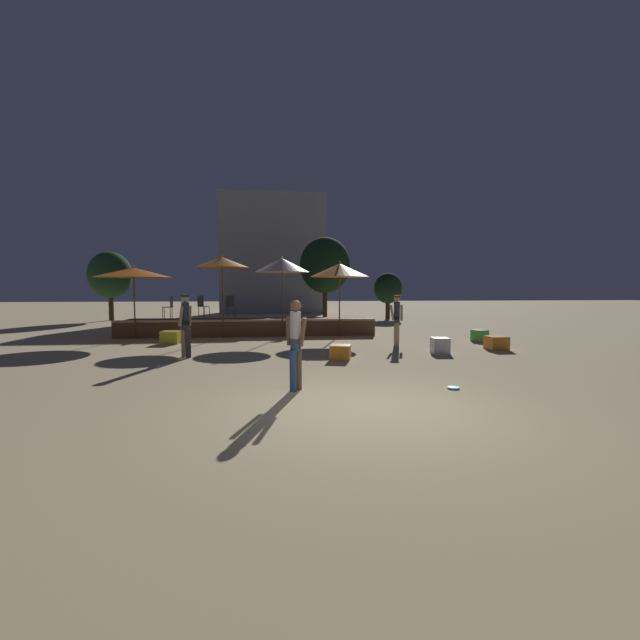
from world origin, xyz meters
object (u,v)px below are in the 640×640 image
cube_seat_2 (480,336)px  bistro_chair_3 (169,305)px  cube_seat_0 (340,352)px  person_1 (186,322)px  patio_umbrella_0 (282,265)px  bistro_chair_1 (298,304)px  bistro_chair_0 (231,304)px  patio_umbrella_1 (133,273)px  cube_seat_4 (496,343)px  person_2 (397,318)px  bistro_chair_2 (202,304)px  person_0 (296,343)px  cube_seat_1 (171,337)px  background_tree_2 (110,275)px  background_tree_1 (388,289)px  frisbee_disc (453,388)px  background_tree_0 (325,265)px  patio_umbrella_2 (340,270)px  patio_umbrella_3 (222,262)px  cube_seat_3 (440,345)px

cube_seat_2 → bistro_chair_3: bistro_chair_3 is taller
cube_seat_0 → person_1: 4.24m
patio_umbrella_0 → bistro_chair_1: size_ratio=3.44×
cube_seat_0 → bistro_chair_0: 7.86m
person_1 → bistro_chair_3: person_1 is taller
patio_umbrella_1 → person_1: bearing=-59.8°
cube_seat_4 → bistro_chair_1: 7.96m
cube_seat_2 → person_2: (-3.26, -0.80, 0.71)m
person_2 → bistro_chair_0: size_ratio=1.83×
patio_umbrella_1 → bistro_chair_2: size_ratio=3.11×
person_2 → person_0: bearing=-32.5°
cube_seat_1 → cube_seat_4: bearing=-14.5°
person_2 → bistro_chair_0: 7.28m
person_1 → person_2: size_ratio=1.04×
person_1 → cube_seat_1: bearing=-38.2°
cube_seat_1 → patio_umbrella_1: bearing=136.8°
cube_seat_4 → bistro_chair_1: bearing=136.7°
cube_seat_4 → background_tree_2: background_tree_2 is taller
cube_seat_2 → bistro_chair_0: bearing=157.6°
cube_seat_0 → person_2: person_2 is taller
background_tree_1 → bistro_chair_1: bearing=-126.6°
background_tree_1 → frisbee_disc: bearing=-101.9°
background_tree_0 → background_tree_2: size_ratio=1.24×
bistro_chair_0 → cube_seat_0: bearing=126.4°
patio_umbrella_2 → background_tree_0: (0.66, 9.67, 0.73)m
cube_seat_2 → background_tree_0: size_ratio=0.12×
cube_seat_0 → cube_seat_1: size_ratio=0.98×
background_tree_1 → background_tree_2: 16.68m
patio_umbrella_3 → bistro_chair_1: bearing=26.0°
cube_seat_0 → cube_seat_3: (3.03, 0.77, 0.03)m
person_2 → frisbee_disc: bearing=-7.3°
patio_umbrella_3 → cube_seat_0: bearing=-55.8°
bistro_chair_3 → cube_seat_3: bearing=30.6°
patio_umbrella_3 → person_2: bearing=-25.7°
patio_umbrella_0 → cube_seat_1: bearing=-158.8°
bistro_chair_0 → background_tree_1: (8.90, 8.00, 0.66)m
person_2 → bistro_chair_3: bearing=-117.6°
cube_seat_0 → bistro_chair_2: (-4.64, 7.13, 1.03)m
cube_seat_0 → background_tree_1: (5.44, 14.98, 1.70)m
cube_seat_2 → bistro_chair_0: size_ratio=0.64×
bistro_chair_3 → person_2: bearing=36.9°
person_0 → bistro_chair_2: (-3.27, 10.45, 0.35)m
person_1 → person_0: bearing=156.1°
person_0 → bistro_chair_3: 10.89m
cube_seat_3 → person_0: (-4.40, -4.08, 0.65)m
patio_umbrella_3 → bistro_chair_3: patio_umbrella_3 is taller
person_2 → patio_umbrella_0: bearing=-129.7°
bistro_chair_0 → bistro_chair_3: size_ratio=1.00×
patio_umbrella_1 → cube_seat_2: bearing=-10.2°
person_0 → bistro_chair_0: size_ratio=1.83×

